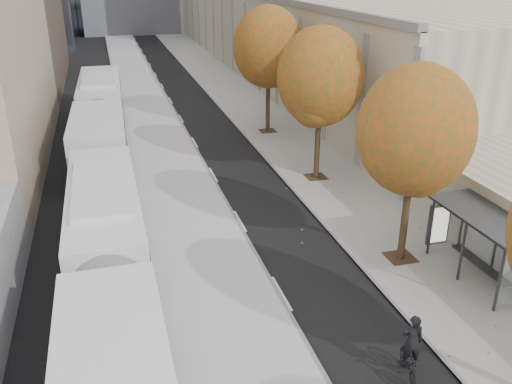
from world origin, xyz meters
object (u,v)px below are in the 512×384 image
object	(u,v)px
bus_shelter	(488,225)
bus_far	(101,115)
distant_car	(99,101)
cyclist	(410,356)
bus_near	(108,273)

from	to	relation	value
bus_shelter	bus_far	world-z (taller)	bus_far
bus_shelter	distant_car	xyz separation A→B (m)	(-13.09, 29.52, -1.51)
bus_far	cyclist	bearing A→B (deg)	-71.05
bus_shelter	bus_far	bearing A→B (deg)	121.89
bus_near	bus_far	world-z (taller)	bus_far
bus_shelter	bus_far	distance (m)	24.63
distant_car	cyclist	bearing A→B (deg)	-81.43
bus_shelter	bus_near	distance (m)	13.17
bus_near	cyclist	distance (m)	9.48
bus_far	cyclist	distance (m)	26.04
bus_shelter	bus_near	world-z (taller)	bus_near
bus_shelter	bus_near	xyz separation A→B (m)	(-13.09, 1.32, -0.57)
bus_far	bus_shelter	bearing A→B (deg)	-56.52
bus_near	distant_car	world-z (taller)	bus_near
bus_shelter	cyclist	bearing A→B (deg)	-143.18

